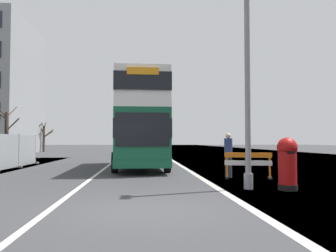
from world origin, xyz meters
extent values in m
cube|color=#38383A|center=(0.00, 0.00, -0.05)|extent=(140.00, 280.00, 0.10)
cube|color=#B2AFA8|center=(2.45, 0.00, 0.00)|extent=(0.24, 196.00, 0.01)
cube|color=silver|center=(-2.05, 0.00, 0.00)|extent=(0.16, 168.00, 0.01)
cube|color=#145638|center=(-0.11, 12.66, 1.69)|extent=(2.84, 10.25, 2.68)
cube|color=white|center=(-0.11, 12.66, 3.23)|extent=(2.84, 10.25, 0.40)
cube|color=white|center=(-0.11, 12.66, 4.17)|extent=(2.81, 10.14, 1.48)
cube|color=black|center=(-0.11, 12.66, 2.09)|extent=(2.87, 10.35, 0.86)
cube|color=black|center=(-0.11, 12.66, 4.17)|extent=(2.85, 10.30, 0.82)
cube|color=black|center=(0.04, 7.56, 2.03)|extent=(2.34, 0.13, 1.48)
cube|color=orange|center=(0.04, 7.56, 4.58)|extent=(1.40, 0.10, 0.32)
cube|color=#145638|center=(-0.11, 12.66, 0.53)|extent=(2.87, 10.35, 0.36)
cylinder|color=black|center=(-1.29, 9.47, 0.50)|extent=(0.33, 1.01, 1.00)
cylinder|color=black|center=(1.25, 9.55, 0.50)|extent=(0.33, 1.01, 1.00)
cylinder|color=black|center=(-1.46, 15.42, 0.50)|extent=(0.33, 1.01, 1.00)
cylinder|color=black|center=(1.08, 15.50, 0.50)|extent=(0.33, 1.01, 1.00)
cylinder|color=gray|center=(3.38, 3.24, 3.77)|extent=(0.18, 0.18, 7.54)
cylinder|color=gray|center=(3.38, 3.24, 0.25)|extent=(0.29, 0.29, 0.50)
cylinder|color=black|center=(4.53, 2.90, 0.09)|extent=(0.61, 0.61, 0.18)
cylinder|color=#AD0F0F|center=(4.53, 2.90, 0.75)|extent=(0.56, 0.56, 1.15)
sphere|color=#AD0F0F|center=(4.53, 2.90, 1.33)|extent=(0.63, 0.63, 0.63)
cube|color=black|center=(4.53, 2.60, 1.19)|extent=(0.22, 0.03, 0.07)
cube|color=orange|center=(4.31, 6.33, 0.96)|extent=(1.85, 0.52, 0.20)
cube|color=white|center=(4.31, 6.33, 0.64)|extent=(1.85, 0.52, 0.20)
cube|color=orange|center=(3.48, 6.53, 0.48)|extent=(0.08, 0.08, 0.96)
cube|color=black|center=(3.48, 6.53, 0.04)|extent=(0.24, 0.46, 0.08)
cube|color=orange|center=(5.13, 6.13, 0.48)|extent=(0.08, 0.08, 0.96)
cube|color=black|center=(5.13, 6.13, 0.04)|extent=(0.24, 0.46, 0.08)
cube|color=#A8AAAD|center=(-7.12, 11.82, 0.97)|extent=(0.04, 3.26, 1.84)
cube|color=#A8AAAD|center=(-7.12, 15.22, 0.97)|extent=(0.04, 3.26, 1.84)
cylinder|color=#939699|center=(-7.12, 13.52, 0.97)|extent=(0.06, 0.06, 1.94)
cube|color=gray|center=(-7.12, 13.52, 0.06)|extent=(0.44, 0.20, 0.12)
cylinder|color=#939699|center=(-7.12, 16.92, 0.97)|extent=(0.06, 0.06, 1.94)
cube|color=gray|center=(-7.12, 16.92, 0.06)|extent=(0.44, 0.20, 0.12)
cube|color=silver|center=(0.00, 30.38, 0.75)|extent=(1.80, 4.02, 1.15)
cube|color=black|center=(0.00, 30.38, 1.66)|extent=(1.65, 2.21, 0.68)
cylinder|color=black|center=(0.90, 31.63, 0.30)|extent=(0.20, 0.60, 0.60)
cylinder|color=black|center=(-0.90, 31.63, 0.30)|extent=(0.20, 0.60, 0.60)
cylinder|color=black|center=(0.90, 29.14, 0.30)|extent=(0.20, 0.60, 0.60)
cylinder|color=black|center=(-0.90, 29.14, 0.30)|extent=(0.20, 0.60, 0.60)
cube|color=silver|center=(-0.68, 36.56, 0.76)|extent=(1.72, 4.41, 1.17)
cube|color=black|center=(-0.68, 36.56, 1.74)|extent=(1.58, 2.42, 0.79)
cylinder|color=black|center=(0.18, 37.92, 0.30)|extent=(0.20, 0.60, 0.60)
cylinder|color=black|center=(-1.55, 37.92, 0.30)|extent=(0.20, 0.60, 0.60)
cylinder|color=black|center=(0.18, 35.19, 0.30)|extent=(0.20, 0.60, 0.60)
cylinder|color=black|center=(-1.55, 35.19, 0.30)|extent=(0.20, 0.60, 0.60)
cube|color=silver|center=(-0.05, 46.30, 0.80)|extent=(1.87, 3.98, 1.24)
cube|color=black|center=(-0.05, 46.30, 1.78)|extent=(1.72, 2.19, 0.72)
cylinder|color=black|center=(0.89, 47.53, 0.30)|extent=(0.20, 0.60, 0.60)
cylinder|color=black|center=(-0.98, 47.53, 0.30)|extent=(0.20, 0.60, 0.60)
cylinder|color=black|center=(0.89, 45.06, 0.30)|extent=(0.20, 0.60, 0.60)
cylinder|color=black|center=(-0.98, 45.06, 0.30)|extent=(0.20, 0.60, 0.60)
cylinder|color=#4C3D2D|center=(-12.58, 26.73, 2.10)|extent=(0.32, 0.32, 4.21)
cylinder|color=#4C3D2D|center=(-12.04, 26.82, 3.09)|extent=(1.20, 0.32, 1.27)
cylinder|color=#4C3D2D|center=(-12.39, 27.52, 4.31)|extent=(0.50, 1.67, 1.20)
cylinder|color=#4C3D2D|center=(-13.14, 26.99, 4.29)|extent=(1.23, 0.66, 1.05)
cylinder|color=#4C3D2D|center=(-12.40, 26.05, 2.89)|extent=(0.49, 1.45, 1.18)
cylinder|color=#4C3D2D|center=(-13.70, 44.13, 1.84)|extent=(0.34, 0.34, 3.68)
cylinder|color=#4C3D2D|center=(-13.05, 44.01, 2.51)|extent=(1.42, 0.43, 1.00)
cylinder|color=#4C3D2D|center=(-13.20, 44.84, 2.69)|extent=(1.15, 1.55, 1.20)
cylinder|color=#4C3D2D|center=(-13.84, 44.66, 3.22)|extent=(0.42, 1.16, 1.03)
cylinder|color=#4C3D2D|center=(-14.21, 44.44, 4.41)|extent=(1.15, 0.74, 1.92)
cylinder|color=#4C3D2D|center=(-14.14, 43.89, 3.40)|extent=(1.00, 0.63, 1.58)
cylinder|color=#4C3D2D|center=(-13.71, 43.50, 2.80)|extent=(0.13, 1.34, 0.94)
cylinder|color=#4C3D2D|center=(-13.45, 43.72, 3.72)|extent=(0.62, 0.95, 0.90)
cylinder|color=#4C3D2D|center=(-14.89, 43.15, 1.63)|extent=(0.34, 0.34, 3.26)
cylinder|color=#4C3D2D|center=(-14.30, 43.07, 3.23)|extent=(1.28, 0.28, 1.54)
cylinder|color=#4C3D2D|center=(-14.81, 43.68, 2.17)|extent=(0.27, 1.13, 0.75)
cylinder|color=#4C3D2D|center=(-15.41, 43.28, 2.66)|extent=(1.14, 0.38, 1.33)
cylinder|color=#4C3D2D|center=(-14.86, 42.46, 2.81)|extent=(0.24, 1.51, 1.60)
cylinder|color=#2D3342|center=(3.63, 6.88, 0.47)|extent=(0.29, 0.29, 0.95)
cylinder|color=navy|center=(3.63, 6.88, 1.30)|extent=(0.34, 0.34, 0.70)
sphere|color=beige|center=(3.63, 6.88, 1.75)|extent=(0.22, 0.22, 0.22)
camera|label=1|loc=(-0.04, -8.15, 1.53)|focal=38.82mm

